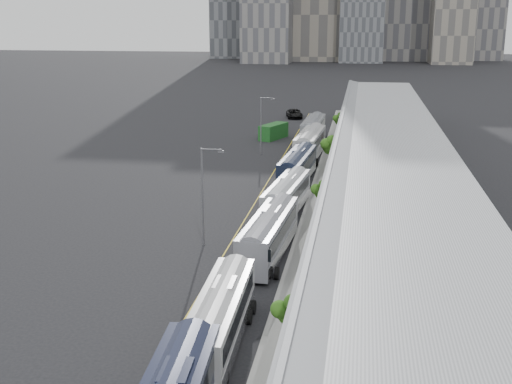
% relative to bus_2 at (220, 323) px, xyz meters
% --- Properties ---
extents(sidewalk, '(10.00, 170.00, 0.12)m').
position_rel_bus_2_xyz_m(sidewalk, '(7.36, 21.96, -1.48)').
color(sidewalk, gray).
rests_on(sidewalk, ground).
extents(lane_line, '(0.12, 160.00, 0.02)m').
position_rel_bus_2_xyz_m(lane_line, '(-3.14, 21.96, -1.53)').
color(lane_line, gold).
rests_on(lane_line, ground).
extents(depot, '(12.45, 160.40, 7.20)m').
position_rel_bus_2_xyz_m(depot, '(11.35, 21.96, 1.97)').
color(depot, gray).
rests_on(depot, ground).
extents(bus_2, '(2.90, 12.59, 3.66)m').
position_rel_bus_2_xyz_m(bus_2, '(0.00, 0.00, 0.00)').
color(bus_2, '#B9B9BB').
rests_on(bus_2, ground).
extents(bus_3, '(3.52, 13.29, 3.84)m').
position_rel_bus_2_xyz_m(bus_3, '(0.72, 15.70, 0.08)').
color(bus_3, slate).
rests_on(bus_3, ground).
extents(bus_4, '(3.76, 12.83, 3.70)m').
position_rel_bus_2_xyz_m(bus_4, '(0.74, 28.15, 0.01)').
color(bus_4, '#A3A7AD').
rests_on(bus_4, ground).
extents(bus_5, '(3.61, 13.46, 3.89)m').
position_rel_bus_2_xyz_m(bus_5, '(0.50, 41.37, 0.10)').
color(bus_5, '#161D31').
rests_on(bus_5, ground).
extents(bus_6, '(3.61, 14.16, 4.10)m').
position_rel_bus_2_xyz_m(bus_6, '(0.78, 56.28, 0.19)').
color(bus_6, silver).
rests_on(bus_6, ground).
extents(bus_7, '(3.17, 13.76, 4.00)m').
position_rel_bus_2_xyz_m(bus_7, '(0.22, 69.44, 0.14)').
color(bus_7, gray).
rests_on(bus_7, ground).
extents(tree_1, '(1.36, 1.36, 4.53)m').
position_rel_bus_2_xyz_m(tree_1, '(4.48, -2.32, 2.22)').
color(tree_1, black).
rests_on(tree_1, ground).
extents(tree_2, '(1.34, 1.34, 4.40)m').
position_rel_bus_2_xyz_m(tree_2, '(4.49, 24.27, 2.09)').
color(tree_2, black).
rests_on(tree_2, ground).
extents(tree_3, '(2.06, 2.06, 4.82)m').
position_rel_bus_2_xyz_m(tree_3, '(4.13, 47.39, 2.22)').
color(tree_3, black).
rests_on(tree_3, ground).
extents(tree_4, '(1.54, 1.54, 4.44)m').
position_rel_bus_2_xyz_m(tree_4, '(4.39, 70.49, 2.06)').
color(tree_4, black).
rests_on(tree_4, ground).
extents(street_lamp_near, '(2.04, 0.22, 8.78)m').
position_rel_bus_2_xyz_m(street_lamp_near, '(-5.22, 17.58, 3.53)').
color(street_lamp_near, '#59595E').
rests_on(street_lamp_near, ground).
extents(street_lamp_far, '(2.04, 0.22, 8.51)m').
position_rel_bus_2_xyz_m(street_lamp_far, '(-6.37, 57.48, 3.39)').
color(street_lamp_far, '#59595E').
rests_on(street_lamp_far, ground).
extents(shipping_container, '(4.43, 6.84, 2.49)m').
position_rel_bus_2_xyz_m(shipping_container, '(-6.54, 70.86, -0.30)').
color(shipping_container, '#174B1A').
rests_on(shipping_container, ground).
extents(suv, '(4.14, 6.82, 1.77)m').
position_rel_bus_2_xyz_m(suv, '(-5.58, 95.03, -0.66)').
color(suv, black).
rests_on(suv, ground).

